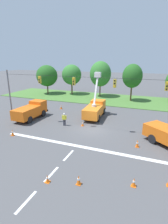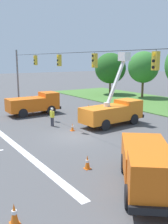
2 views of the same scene
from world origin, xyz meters
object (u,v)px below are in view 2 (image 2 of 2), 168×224
Objects in this scene: traffic_cone_foreground_left at (87,162)px; traffic_cone_foreground_right at (89,107)px; utility_truck_support_far at (34,103)px; traffic_cone_lane_edge_a at (14,213)px; tree_far_west at (110,68)px; traffic_cone_mid_left at (72,127)px; road_worker at (52,116)px; tree_west at (143,67)px; utility_truck_support_near at (148,165)px; utility_truck_bucket_lift at (113,111)px.

traffic_cone_foreground_right is at bearing 145.45° from traffic_cone_foreground_left.
utility_truck_support_far is 7.04× the size of traffic_cone_lane_edge_a.
traffic_cone_mid_left is at bearing -46.44° from tree_far_west.
utility_truck_support_far reaches higher than traffic_cone_foreground_right.
utility_truck_support_far reaches higher than traffic_cone_foreground_left.
traffic_cone_foreground_right is 0.98× the size of traffic_cone_lane_edge_a.
road_worker reaches higher than traffic_cone_lane_edge_a.
road_worker is (6.00, -0.77, -0.25)m from utility_truck_support_far.
tree_west is 9.04× the size of traffic_cone_foreground_right.
traffic_cone_foreground_left is at bearing -162.89° from utility_truck_support_near.
utility_truck_bucket_lift reaches higher than utility_truck_support_near.
traffic_cone_foreground_right is at bearing 136.87° from traffic_cone_mid_left.
tree_west reaches higher than traffic_cone_lane_edge_a.
traffic_cone_lane_edge_a is at bearing -40.26° from traffic_cone_mid_left.
traffic_cone_foreground_left reaches higher than traffic_cone_mid_left.
utility_truck_support_near is 1.08× the size of utility_truck_support_far.
traffic_cone_foreground_left is at bearing 117.61° from traffic_cone_lane_edge_a.
traffic_cone_lane_edge_a is (9.75, -12.83, -0.97)m from utility_truck_bucket_lift.
tree_far_west is 1.24× the size of utility_truck_support_far.
traffic_cone_foreground_left is (24.30, -21.18, -4.20)m from tree_far_west.
tree_west is 19.21m from utility_truck_bucket_lift.
utility_truck_bucket_lift reaches higher than road_worker.
utility_truck_bucket_lift is 7.46m from traffic_cone_foreground_right.
traffic_cone_foreground_right is (4.06, -13.18, -4.50)m from tree_west.
tree_far_west is 8.73× the size of traffic_cone_lane_edge_a.
traffic_cone_mid_left is at bearing 155.13° from traffic_cone_foreground_left.
utility_truck_bucket_lift is 10.50m from traffic_cone_foreground_left.
utility_truck_bucket_lift reaches higher than traffic_cone_foreground_left.
traffic_cone_lane_edge_a is (20.91, -28.06, -4.49)m from tree_west.
utility_truck_support_near is 7.63× the size of traffic_cone_lane_edge_a.
tree_west reaches higher than utility_truck_support_near.
tree_far_west is at bearing 144.17° from utility_truck_support_near.
utility_truck_support_far is at bearing -64.35° from tree_far_west.
utility_truck_bucket_lift is (11.16, -15.23, -3.53)m from tree_west.
tree_far_west is at bearing 135.73° from traffic_cone_lane_edge_a.
utility_truck_support_far is at bearing 167.68° from traffic_cone_foreground_left.
road_worker is 2.56m from traffic_cone_mid_left.
utility_truck_support_near is at bearing -6.82° from road_worker.
utility_truck_bucket_lift is 1.16× the size of utility_truck_support_far.
utility_truck_support_far is 7.18× the size of traffic_cone_foreground_left.
utility_truck_support_far is at bearing 172.70° from road_worker.
tree_far_west is 8.86× the size of traffic_cone_foreground_right.
utility_truck_support_near is at bearing -6.97° from utility_truck_support_far.
tree_far_west is 1.07× the size of utility_truck_bucket_lift.
utility_truck_support_near reaches higher than traffic_cone_lane_edge_a.
road_worker is at bearing -7.30° from utility_truck_support_far.
tree_far_west is at bearing -163.90° from tree_west.
traffic_cone_foreground_right is at bearing -48.44° from tree_far_west.
utility_truck_support_near is at bearing -35.83° from tree_far_west.
road_worker is 2.18× the size of traffic_cone_foreground_left.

